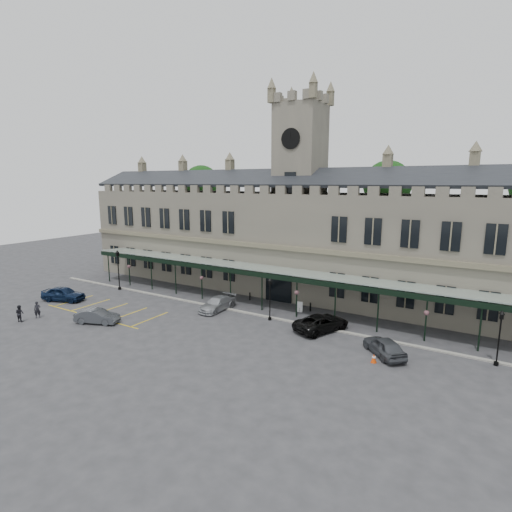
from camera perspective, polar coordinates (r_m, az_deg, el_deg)
The scene contains 22 objects.
ground at distance 36.75m, azimuth -4.93°, elevation -10.73°, with size 140.00×140.00×0.00m, color #2F2F32.
station_building at distance 48.49m, azimuth 6.07°, elevation 2.38°, with size 60.00×10.36×17.30m.
clock_tower at distance 48.08m, azimuth 6.27°, elevation 10.25°, with size 5.60×5.60×24.80m.
canopy at distance 41.95m, azimuth 1.04°, elevation -4.52°, with size 50.00×4.10×4.30m.
kerb at distance 41.02m, azimuth -0.36°, elevation -8.29°, with size 60.00×0.40×0.12m, color gray.
parking_markings at distance 45.10m, azimuth -20.77°, elevation -7.32°, with size 16.00×6.00×0.01m, color gold, non-canonical shape.
tree_behind_left at distance 67.49m, azimuth -7.79°, elevation 10.04°, with size 6.00×6.00×16.00m.
tree_behind_mid at distance 54.01m, azimuth 18.23°, elevation 9.51°, with size 6.00×6.00×16.00m.
lamp_post_left at distance 52.39m, azimuth -19.09°, elevation -1.40°, with size 0.48×0.48×5.03m.
lamp_post_mid at distance 38.78m, azimuth 2.00°, elevation -5.62°, with size 0.40×0.40×4.24m.
lamp_post_right at distance 34.36m, azimuth 31.47°, elevation -9.39°, with size 0.40×0.40×4.23m.
traffic_cone at distance 32.01m, azimuth 16.48°, elevation -13.85°, with size 0.42×0.42×0.66m.
sign_board at distance 41.92m, azimuth 6.22°, elevation -7.24°, with size 0.64×0.19×1.11m.
bollard_left at distance 45.73m, azimuth -0.88°, elevation -5.78°, with size 0.16×0.16×0.90m, color black.
bollard_right at distance 42.35m, azimuth 7.78°, elevation -7.22°, with size 0.16×0.16×0.91m, color black.
car_left_a at distance 50.40m, azimuth -25.82°, elevation -4.88°, with size 1.94×4.82×1.64m, color #0B1934.
car_left_b at distance 41.37m, azimuth -21.75°, elevation -7.99°, with size 1.45×4.16×1.37m, color #3D4045.
car_taxi at distance 42.42m, azimuth -5.58°, elevation -6.80°, with size 1.95×4.79×1.39m, color #9C9EA3.
car_van at distance 37.10m, azimuth 9.34°, elevation -9.38°, with size 2.50×5.43×1.51m, color black.
car_right_a at distance 33.28m, azimuth 17.86°, elevation -12.18°, with size 1.74×4.33×1.47m, color #3D4045.
person_a at distance 45.36m, azimuth -28.77°, elevation -6.75°, with size 0.61×0.40×1.68m, color black.
person_b at distance 45.10m, azimuth -30.69°, elevation -7.06°, with size 0.79×0.62×1.63m, color black.
Camera 1 is at (20.29, -27.60, 13.32)m, focal length 28.00 mm.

